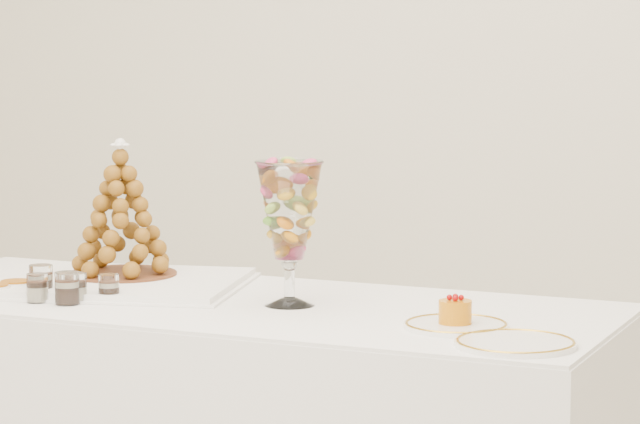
% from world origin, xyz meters
% --- Properties ---
extents(lace_tray, '(0.72, 0.60, 0.02)m').
position_xyz_m(lace_tray, '(-0.52, 0.32, 0.71)').
color(lace_tray, white).
rests_on(lace_tray, buffet_table).
extents(macaron_vase, '(0.15, 0.15, 0.34)m').
position_xyz_m(macaron_vase, '(-0.00, 0.26, 0.91)').
color(macaron_vase, white).
rests_on(macaron_vase, buffet_table).
extents(cake_plate, '(0.23, 0.23, 0.01)m').
position_xyz_m(cake_plate, '(0.44, 0.15, 0.70)').
color(cake_plate, white).
rests_on(cake_plate, buffet_table).
extents(spare_plate, '(0.25, 0.25, 0.01)m').
position_xyz_m(spare_plate, '(0.61, 0.01, 0.70)').
color(spare_plate, white).
rests_on(spare_plate, buffet_table).
extents(verrine_a, '(0.06, 0.06, 0.08)m').
position_xyz_m(verrine_a, '(-0.60, 0.13, 0.73)').
color(verrine_a, white).
rests_on(verrine_a, buffet_table).
extents(verrine_b, '(0.07, 0.07, 0.07)m').
position_xyz_m(verrine_b, '(-0.48, 0.09, 0.73)').
color(verrine_b, white).
rests_on(verrine_b, buffet_table).
extents(verrine_c, '(0.05, 0.05, 0.07)m').
position_xyz_m(verrine_c, '(-0.41, 0.13, 0.73)').
color(verrine_c, white).
rests_on(verrine_c, buffet_table).
extents(verrine_d, '(0.06, 0.06, 0.07)m').
position_xyz_m(verrine_d, '(-0.57, 0.06, 0.73)').
color(verrine_d, white).
rests_on(verrine_d, buffet_table).
extents(verrine_e, '(0.07, 0.07, 0.08)m').
position_xyz_m(verrine_e, '(-0.48, 0.06, 0.73)').
color(verrine_e, white).
rests_on(verrine_e, buffet_table).
extents(ramekin_back, '(0.08, 0.08, 0.03)m').
position_xyz_m(ramekin_back, '(-0.69, 0.16, 0.71)').
color(ramekin_back, white).
rests_on(ramekin_back, buffet_table).
extents(croquembouche, '(0.28, 0.28, 0.35)m').
position_xyz_m(croquembouche, '(-0.52, 0.38, 0.89)').
color(croquembouche, brown).
rests_on(croquembouche, lace_tray).
extents(mousse_cake, '(0.07, 0.07, 0.06)m').
position_xyz_m(mousse_cake, '(0.44, 0.15, 0.73)').
color(mousse_cake, orange).
rests_on(mousse_cake, cake_plate).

